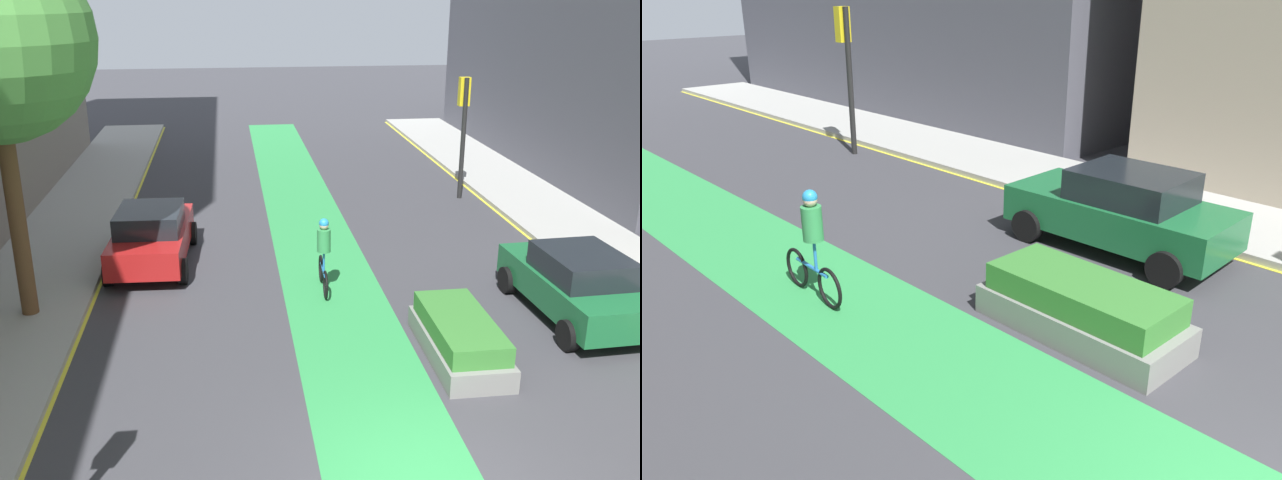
# 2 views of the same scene
# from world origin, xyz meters

# --- Properties ---
(traffic_signal_far_right) EXTENTS (0.35, 0.52, 4.13)m
(traffic_signal_far_right) POSITION_xyz_m (5.27, 15.00, 2.90)
(traffic_signal_far_right) COLOR black
(traffic_signal_far_right) RESTS_ON ground_plane
(car_red_left_far) EXTENTS (2.17, 4.27, 1.57)m
(car_red_left_far) POSITION_xyz_m (-4.76, 9.79, 0.80)
(car_red_left_far) COLOR #A51919
(car_red_left_far) RESTS_ON ground_plane
(car_green_right_far) EXTENTS (2.17, 4.27, 1.57)m
(car_green_right_far) POSITION_xyz_m (4.78, 5.28, 0.80)
(car_green_right_far) COLOR #196033
(car_green_right_far) RESTS_ON ground_plane
(cyclist_in_lane) EXTENTS (0.32, 1.73, 1.86)m
(cyclist_in_lane) POSITION_xyz_m (-0.54, 7.41, 0.97)
(cyclist_in_lane) COLOR black
(cyclist_in_lane) RESTS_ON ground_plane
(median_planter) EXTENTS (1.29, 3.04, 0.85)m
(median_planter) POSITION_xyz_m (1.68, 3.83, 0.40)
(median_planter) COLOR slate
(median_planter) RESTS_ON ground_plane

